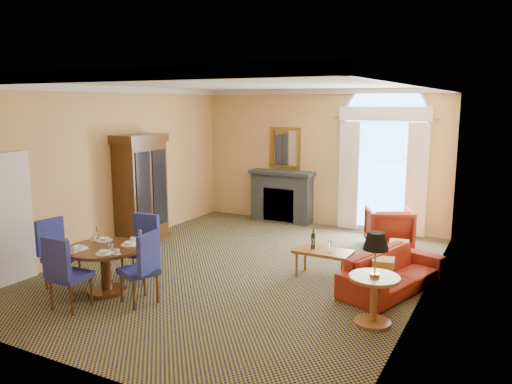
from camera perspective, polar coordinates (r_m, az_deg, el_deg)
The scene contains 12 objects.
ground at distance 8.88m, azimuth -1.52°, elevation -8.80°, with size 7.50×7.50×0.00m, color #161239.
room_envelope at distance 9.00m, azimuth 0.36°, elevation 7.78°, with size 6.04×7.52×3.45m.
armoire at distance 10.57m, azimuth -13.04°, elevation 0.12°, with size 0.65×1.15×2.25m.
dining_table at distance 7.99m, azimuth -16.85°, elevation -7.30°, with size 1.16×1.16×0.93m.
dining_chair_north at distance 8.49m, azimuth -12.90°, elevation -5.63°, with size 0.58×0.58×1.07m.
dining_chair_south at distance 7.49m, azimuth -21.11°, elevation -8.22°, with size 0.50×0.51×1.07m.
dining_chair_east at distance 7.40m, azimuth -12.73°, elevation -7.99°, with size 0.62×0.62×1.07m.
dining_chair_west at distance 8.59m, azimuth -21.85°, elevation -5.93°, with size 0.62×0.62×1.07m.
sofa at distance 8.15m, azimuth 15.40°, elevation -8.76°, with size 2.01×0.79×0.59m, color maroon.
armchair at distance 10.42m, azimuth 14.94°, elevation -3.95°, with size 0.86×0.89×0.81m, color maroon.
coffee_table at distance 8.41m, azimuth 7.60°, elevation -6.83°, with size 0.94×0.53×0.81m.
side_table at distance 6.73m, azimuth 13.43°, elevation -8.63°, with size 0.66×0.66×1.23m.
Camera 1 is at (4.12, -7.31, 2.89)m, focal length 35.00 mm.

